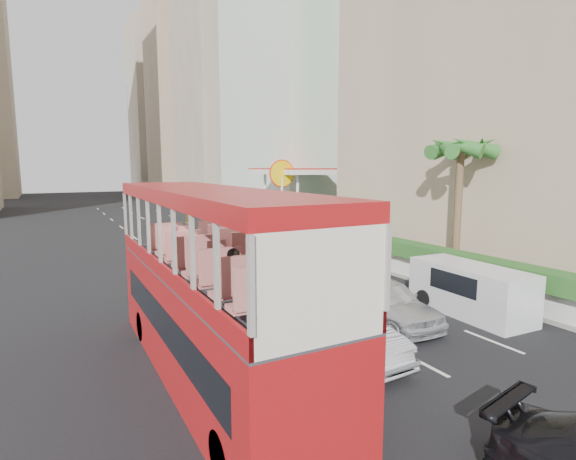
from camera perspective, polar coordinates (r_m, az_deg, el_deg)
ground_plane at (r=15.69m, az=12.16°, el=-13.11°), size 200.00×200.00×0.00m
double_decker_bus at (r=12.03m, az=-9.94°, el=-6.93°), size 2.50×11.00×5.06m
car_silver_lane_a at (r=14.09m, az=6.39°, el=-15.50°), size 1.92×4.98×1.62m
car_silver_lane_b at (r=17.01m, az=12.13°, el=-11.43°), size 2.13×4.90×1.64m
van_asset at (r=28.96m, az=-6.66°, el=-3.21°), size 2.52×5.19×1.42m
minibus_near at (r=23.89m, az=-1.71°, el=-2.45°), size 2.88×5.98×2.54m
minibus_far at (r=25.54m, az=4.16°, el=-1.78°), size 2.50×5.92×2.55m
panel_van_near at (r=18.69m, az=22.12°, el=-7.05°), size 2.08×4.78×1.88m
panel_van_far at (r=38.91m, az=-6.74°, el=1.35°), size 2.65×5.80×2.26m
sidewalk at (r=40.95m, az=-1.02°, el=0.27°), size 6.00×120.00×0.18m
kerb_wall at (r=30.04m, az=3.88°, el=-1.45°), size 0.30×44.00×1.00m
hedge at (r=29.91m, az=3.89°, el=0.16°), size 1.10×44.00×0.70m
palm_tree at (r=23.13m, az=20.73°, el=1.97°), size 0.36×0.36×6.40m
shell_station at (r=39.41m, az=1.61°, el=3.85°), size 6.50×8.00×5.50m
tower_mid at (r=76.86m, az=-6.86°, el=22.57°), size 16.00×16.00×50.00m
tower_far_a at (r=98.17m, az=-12.80°, el=17.43°), size 14.00×14.00×44.00m
tower_far_b at (r=118.97m, az=-15.72°, el=14.67°), size 14.00×14.00×40.00m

